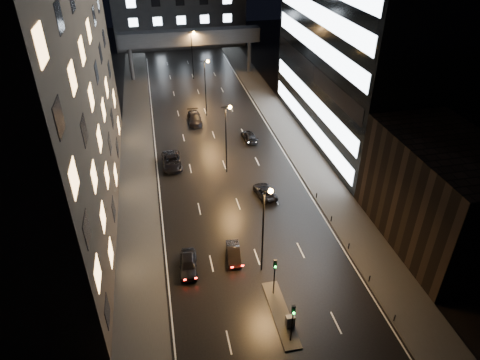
# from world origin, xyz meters

# --- Properties ---
(ground) EXTENTS (160.00, 160.00, 0.00)m
(ground) POSITION_xyz_m (0.00, 40.00, 0.00)
(ground) COLOR black
(ground) RESTS_ON ground
(sidewalk_left) EXTENTS (5.00, 110.00, 0.15)m
(sidewalk_left) POSITION_xyz_m (-12.50, 35.00, 0.07)
(sidewalk_left) COLOR #383533
(sidewalk_left) RESTS_ON ground
(sidewalk_right) EXTENTS (5.00, 110.00, 0.15)m
(sidewalk_right) POSITION_xyz_m (12.50, 35.00, 0.07)
(sidewalk_right) COLOR #383533
(sidewalk_right) RESTS_ON ground
(building_left) EXTENTS (15.00, 48.00, 40.00)m
(building_left) POSITION_xyz_m (-22.50, 24.00, 20.00)
(building_left) COLOR #2D2319
(building_left) RESTS_ON ground
(building_right_low) EXTENTS (10.00, 18.00, 12.00)m
(building_right_low) POSITION_xyz_m (20.00, 9.00, 6.00)
(building_right_low) COLOR black
(building_right_low) RESTS_ON ground
(skybridge) EXTENTS (30.00, 3.00, 10.00)m
(skybridge) POSITION_xyz_m (0.00, 70.00, 8.34)
(skybridge) COLOR #333335
(skybridge) RESTS_ON ground
(median_island) EXTENTS (1.60, 8.00, 0.15)m
(median_island) POSITION_xyz_m (0.30, 2.00, 0.07)
(median_island) COLOR #383533
(median_island) RESTS_ON ground
(traffic_signal_near) EXTENTS (0.28, 0.34, 4.40)m
(traffic_signal_near) POSITION_xyz_m (0.30, 4.49, 3.09)
(traffic_signal_near) COLOR black
(traffic_signal_near) RESTS_ON median_island
(traffic_signal_far) EXTENTS (0.28, 0.34, 4.40)m
(traffic_signal_far) POSITION_xyz_m (0.30, -1.01, 3.09)
(traffic_signal_far) COLOR black
(traffic_signal_far) RESTS_ON median_island
(bollard_row) EXTENTS (0.12, 25.12, 0.90)m
(bollard_row) POSITION_xyz_m (10.20, 6.50, 0.45)
(bollard_row) COLOR black
(bollard_row) RESTS_ON ground
(streetlight_near) EXTENTS (1.45, 0.50, 10.15)m
(streetlight_near) POSITION_xyz_m (0.16, 8.00, 6.50)
(streetlight_near) COLOR black
(streetlight_near) RESTS_ON ground
(streetlight_mid_a) EXTENTS (1.45, 0.50, 10.15)m
(streetlight_mid_a) POSITION_xyz_m (0.16, 28.00, 6.50)
(streetlight_mid_a) COLOR black
(streetlight_mid_a) RESTS_ON ground
(streetlight_mid_b) EXTENTS (1.45, 0.50, 10.15)m
(streetlight_mid_b) POSITION_xyz_m (0.16, 48.00, 6.50)
(streetlight_mid_b) COLOR black
(streetlight_mid_b) RESTS_ON ground
(streetlight_far) EXTENTS (1.45, 0.50, 10.15)m
(streetlight_far) POSITION_xyz_m (0.16, 68.00, 6.50)
(streetlight_far) COLOR black
(streetlight_far) RESTS_ON ground
(car_away_a) EXTENTS (2.20, 4.61, 1.52)m
(car_away_a) POSITION_xyz_m (-7.48, 9.62, 0.76)
(car_away_a) COLOR black
(car_away_a) RESTS_ON ground
(car_away_b) EXTENTS (1.82, 4.10, 1.31)m
(car_away_b) POSITION_xyz_m (-2.52, 10.36, 0.65)
(car_away_b) COLOR black
(car_away_b) RESTS_ON ground
(car_away_c) EXTENTS (2.73, 5.85, 1.62)m
(car_away_c) POSITION_xyz_m (-7.53, 31.27, 0.81)
(car_away_c) COLOR black
(car_away_c) RESTS_ON ground
(car_away_d) EXTENTS (2.31, 5.62, 1.63)m
(car_away_d) POSITION_xyz_m (-2.48, 45.46, 0.81)
(car_away_d) COLOR black
(car_away_d) RESTS_ON ground
(car_toward_a) EXTENTS (2.69, 4.81, 1.27)m
(car_toward_a) POSITION_xyz_m (3.81, 21.12, 0.64)
(car_toward_a) COLOR black
(car_toward_a) RESTS_ON ground
(car_toward_b) EXTENTS (2.19, 4.74, 1.34)m
(car_toward_b) POSITION_xyz_m (5.38, 36.94, 0.67)
(car_toward_b) COLOR black
(car_toward_b) RESTS_ON ground
(utility_cabinet) EXTENTS (0.84, 0.51, 1.26)m
(utility_cabinet) POSITION_xyz_m (0.70, 0.46, 0.78)
(utility_cabinet) COLOR #555558
(utility_cabinet) RESTS_ON median_island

